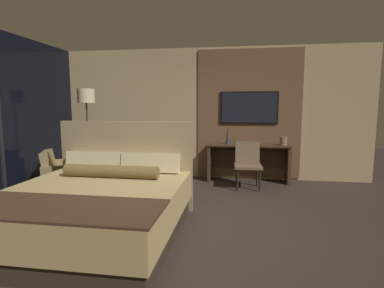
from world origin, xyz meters
name	(u,v)px	position (x,y,z in m)	size (l,w,h in m)	color
ground_plane	(175,219)	(0.00, 0.00, 0.00)	(16.00, 16.00, 0.00)	#332823
wall_back_tv_panel	(205,114)	(0.14, 2.59, 1.40)	(7.20, 0.09, 2.80)	tan
bed	(97,206)	(-0.84, -0.61, 0.36)	(2.06, 2.22, 1.34)	#33281E
desk	(248,156)	(1.07, 2.34, 0.52)	(1.66, 0.45, 0.78)	#422D1E
tv	(249,108)	(1.07, 2.52, 1.53)	(1.20, 0.04, 0.68)	black
desk_chair	(248,161)	(1.04, 1.84, 0.52)	(0.53, 0.53, 0.88)	brown
armchair_by_window	(65,178)	(-2.27, 1.02, 0.27)	(0.99, 1.01, 0.78)	olive
floor_lamp	(86,104)	(-2.18, 1.76, 1.61)	(0.34, 0.34, 1.91)	#282623
vase_tall	(228,136)	(0.65, 2.31, 0.96)	(0.11, 0.11, 0.34)	#333338
vase_short	(283,141)	(1.76, 2.26, 0.87)	(0.15, 0.15, 0.17)	#846647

